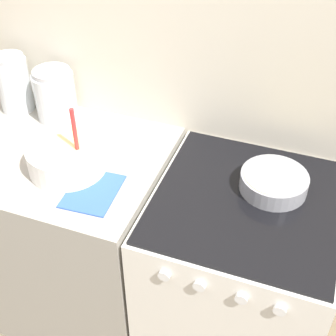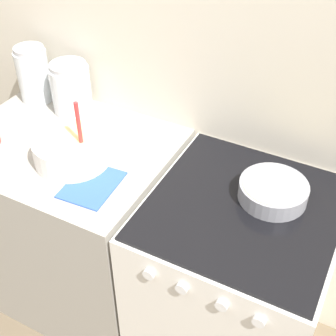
{
  "view_description": "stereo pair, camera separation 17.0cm",
  "coord_description": "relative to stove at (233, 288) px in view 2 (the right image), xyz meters",
  "views": [
    {
      "loc": [
        0.5,
        -0.88,
        2.06
      ],
      "look_at": [
        0.05,
        0.35,
        0.98
      ],
      "focal_mm": 50.0,
      "sensor_mm": 36.0,
      "label": 1
    },
    {
      "loc": [
        0.65,
        -0.81,
        2.06
      ],
      "look_at": [
        0.05,
        0.35,
        0.98
      ],
      "focal_mm": 50.0,
      "sensor_mm": 36.0,
      "label": 2
    }
  ],
  "objects": [
    {
      "name": "storage_jar_left",
      "position": [
        -1.1,
        0.24,
        0.57
      ],
      "size": [
        0.15,
        0.15,
        0.26
      ],
      "color": "silver",
      "rests_on": "countertop_cabinet"
    },
    {
      "name": "wall_back",
      "position": [
        -0.35,
        0.37,
        0.74
      ],
      "size": [
        4.74,
        0.05,
        2.4
      ],
      "color": "beige",
      "rests_on": "ground_plane"
    },
    {
      "name": "storage_jar_middle",
      "position": [
        -0.9,
        0.24,
        0.56
      ],
      "size": [
        0.17,
        0.17,
        0.23
      ],
      "color": "silver",
      "rests_on": "countertop_cabinet"
    },
    {
      "name": "baking_pan",
      "position": [
        0.07,
        0.09,
        0.5
      ],
      "size": [
        0.24,
        0.24,
        0.07
      ],
      "color": "gray",
      "rests_on": "stove"
    },
    {
      "name": "countertop_cabinet",
      "position": [
        -0.78,
        0.0,
        0.0
      ],
      "size": [
        0.87,
        0.69,
        0.93
      ],
      "color": "#9E998E",
      "rests_on": "ground_plane"
    },
    {
      "name": "mixing_bowl",
      "position": [
        -0.68,
        -0.06,
        0.52
      ],
      "size": [
        0.29,
        0.29,
        0.28
      ],
      "color": "white",
      "rests_on": "countertop_cabinet"
    },
    {
      "name": "recipe_page",
      "position": [
        -0.53,
        -0.15,
        0.47
      ],
      "size": [
        0.19,
        0.24,
        0.01
      ],
      "color": "#3359B2",
      "rests_on": "countertop_cabinet"
    },
    {
      "name": "stove",
      "position": [
        0.0,
        0.0,
        0.0
      ],
      "size": [
        0.67,
        0.7,
        0.93
      ],
      "color": "white",
      "rests_on": "ground_plane"
    }
  ]
}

